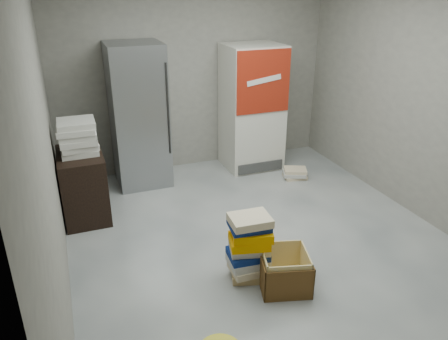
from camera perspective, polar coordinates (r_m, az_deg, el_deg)
ground at (r=4.75m, az=5.64°, el=-9.99°), size 5.00×5.00×0.00m
room_shell at (r=4.04m, az=6.67°, el=11.73°), size 4.04×5.04×2.82m
steel_fridge at (r=5.96m, az=-11.08°, el=6.94°), size 0.70×0.72×1.90m
coke_cooler at (r=6.43m, az=3.68°, el=8.15°), size 0.80×0.73×1.80m
wood_shelf at (r=5.39m, az=-17.87°, el=-1.88°), size 0.50×0.80×0.80m
supply_box_stack at (r=5.18m, az=-18.59°, el=4.09°), size 0.44×0.44×0.39m
phonebook_stack_main at (r=4.13m, az=3.36°, el=-10.02°), size 0.45×0.40×0.67m
phonebook_stack_side at (r=6.33m, az=9.24°, el=-0.43°), size 0.40×0.35×0.14m
cardboard_box at (r=4.16m, az=7.86°, el=-13.10°), size 0.55×0.55×0.36m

